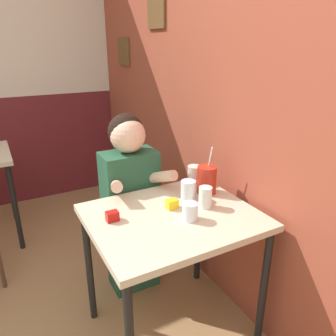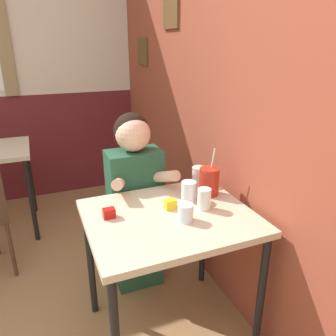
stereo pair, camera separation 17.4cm
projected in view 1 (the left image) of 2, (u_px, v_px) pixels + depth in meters
brick_wall_right at (169, 77)px, 2.45m from camera, size 0.08×4.61×2.70m
main_table at (172, 229)px, 1.70m from camera, size 0.84×0.70×0.77m
person_seated at (131, 201)px, 2.09m from camera, size 0.42×0.41×1.20m
cocktail_pitcher at (207, 180)px, 1.89m from camera, size 0.11×0.11×0.28m
glass_near_pitcher at (190, 212)px, 1.61m from camera, size 0.08×0.08×0.09m
glass_center at (205, 197)px, 1.73m from camera, size 0.07×0.07×0.11m
glass_far_side at (194, 175)px, 2.03m from camera, size 0.08×0.08×0.11m
glass_by_brick at (188, 190)px, 1.82m from camera, size 0.08×0.08×0.11m
condiment_ketchup at (112, 216)px, 1.60m from camera, size 0.06×0.04×0.05m
condiment_mustard at (172, 204)px, 1.73m from camera, size 0.06×0.04×0.05m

